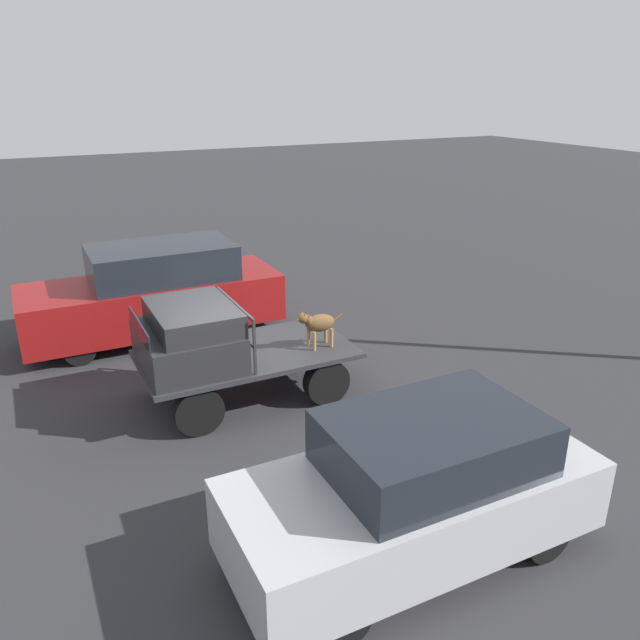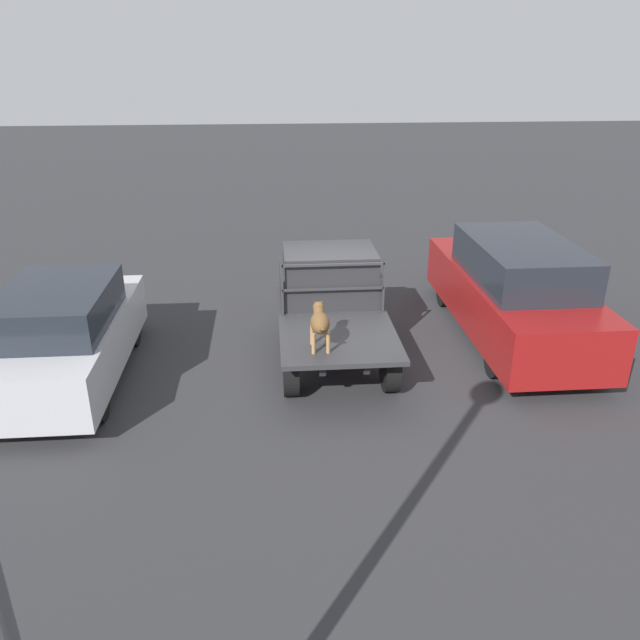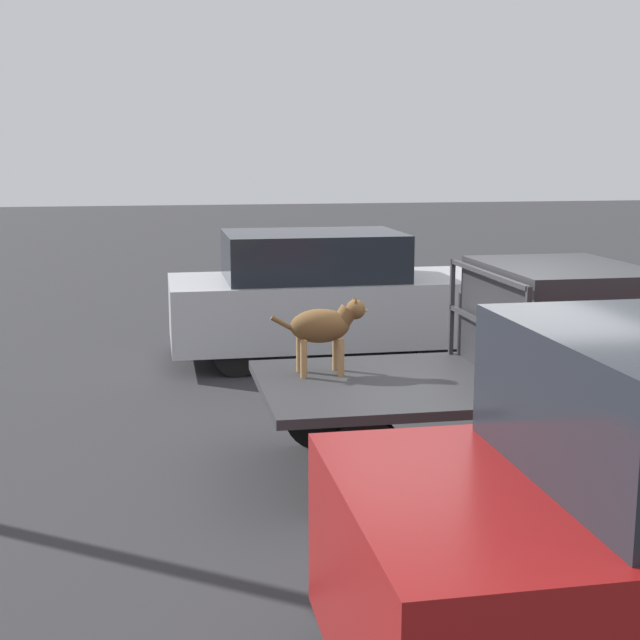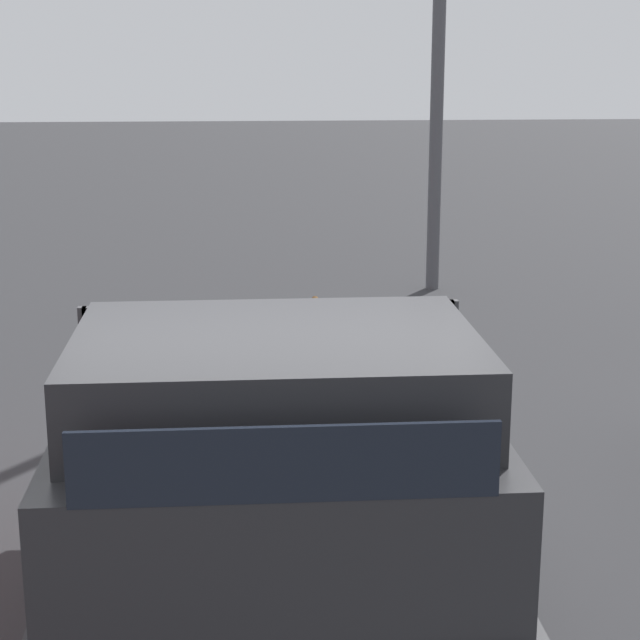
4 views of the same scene
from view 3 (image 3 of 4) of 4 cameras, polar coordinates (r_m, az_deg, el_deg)
ground_plane at (r=8.06m, az=9.00°, el=-9.38°), size 80.00×80.00×0.00m
flatbed_truck at (r=7.88m, az=9.12°, el=-5.34°), size 3.53×1.92×0.83m
truck_cab at (r=8.09m, az=15.63°, el=-0.12°), size 1.47×1.80×0.96m
truck_headboard at (r=7.75m, az=10.55°, el=0.77°), size 0.04×1.80×0.92m
dog at (r=7.75m, az=0.36°, el=-0.38°), size 0.87×0.30×0.69m
parked_sedan at (r=11.91m, az=0.29°, el=1.53°), size 4.21×1.77×1.71m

